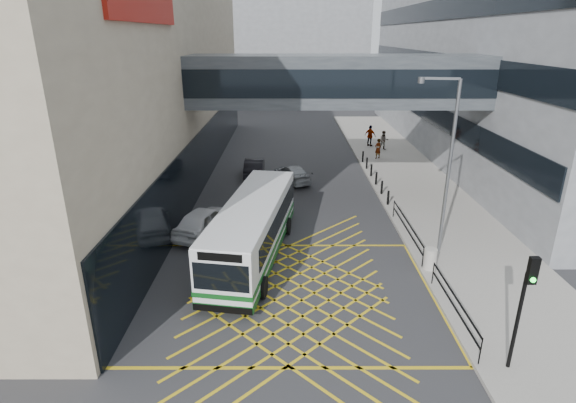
{
  "coord_description": "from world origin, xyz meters",
  "views": [
    {
      "loc": [
        -0.02,
        -16.24,
        10.16
      ],
      "look_at": [
        0.0,
        4.0,
        2.6
      ],
      "focal_mm": 28.0,
      "sensor_mm": 36.0,
      "label": 1
    }
  ],
  "objects_px": {
    "bus": "(254,227)",
    "traffic_light": "(525,298)",
    "pedestrian_a": "(378,149)",
    "pedestrian_c": "(370,136)",
    "litter_bin": "(430,259)",
    "car_white": "(204,220)",
    "street_lamp": "(446,158)",
    "car_dark": "(254,167)",
    "car_silver": "(292,173)",
    "pedestrian_b": "(384,140)"
  },
  "relations": [
    {
      "from": "bus",
      "to": "traffic_light",
      "type": "relative_size",
      "value": 2.61
    },
    {
      "from": "pedestrian_a",
      "to": "pedestrian_c",
      "type": "height_order",
      "value": "pedestrian_c"
    },
    {
      "from": "bus",
      "to": "pedestrian_c",
      "type": "relative_size",
      "value": 5.37
    },
    {
      "from": "bus",
      "to": "litter_bin",
      "type": "relative_size",
      "value": 10.72
    },
    {
      "from": "car_white",
      "to": "street_lamp",
      "type": "distance_m",
      "value": 12.65
    },
    {
      "from": "pedestrian_c",
      "to": "bus",
      "type": "bearing_deg",
      "value": 105.36
    },
    {
      "from": "bus",
      "to": "street_lamp",
      "type": "height_order",
      "value": "street_lamp"
    },
    {
      "from": "car_dark",
      "to": "litter_bin",
      "type": "bearing_deg",
      "value": 120.03
    },
    {
      "from": "car_white",
      "to": "car_silver",
      "type": "height_order",
      "value": "car_white"
    },
    {
      "from": "litter_bin",
      "to": "pedestrian_a",
      "type": "distance_m",
      "value": 19.39
    },
    {
      "from": "car_dark",
      "to": "pedestrian_b",
      "type": "xyz_separation_m",
      "value": [
        11.37,
        7.46,
        0.35
      ]
    },
    {
      "from": "bus",
      "to": "car_white",
      "type": "bearing_deg",
      "value": 145.89
    },
    {
      "from": "traffic_light",
      "to": "pedestrian_a",
      "type": "relative_size",
      "value": 2.39
    },
    {
      "from": "pedestrian_a",
      "to": "pedestrian_b",
      "type": "bearing_deg",
      "value": -142.12
    },
    {
      "from": "street_lamp",
      "to": "pedestrian_a",
      "type": "distance_m",
      "value": 17.93
    },
    {
      "from": "traffic_light",
      "to": "pedestrian_c",
      "type": "bearing_deg",
      "value": 87.49
    },
    {
      "from": "car_white",
      "to": "traffic_light",
      "type": "xyz_separation_m",
      "value": [
        11.56,
        -10.72,
        2.02
      ]
    },
    {
      "from": "car_silver",
      "to": "car_dark",
      "type": "bearing_deg",
      "value": -50.97
    },
    {
      "from": "litter_bin",
      "to": "car_white",
      "type": "bearing_deg",
      "value": 159.07
    },
    {
      "from": "car_white",
      "to": "car_dark",
      "type": "relative_size",
      "value": 1.13
    },
    {
      "from": "bus",
      "to": "pedestrian_c",
      "type": "xyz_separation_m",
      "value": [
        9.44,
        22.35,
        -0.4
      ]
    },
    {
      "from": "traffic_light",
      "to": "litter_bin",
      "type": "distance_m",
      "value": 6.91
    },
    {
      "from": "car_white",
      "to": "street_lamp",
      "type": "relative_size",
      "value": 0.58
    },
    {
      "from": "bus",
      "to": "street_lamp",
      "type": "bearing_deg",
      "value": 11.47
    },
    {
      "from": "traffic_light",
      "to": "pedestrian_c",
      "type": "xyz_separation_m",
      "value": [
        0.75,
        30.37,
        -1.64
      ]
    },
    {
      "from": "pedestrian_c",
      "to": "car_silver",
      "type": "bearing_deg",
      "value": 92.73
    },
    {
      "from": "traffic_light",
      "to": "street_lamp",
      "type": "height_order",
      "value": "street_lamp"
    },
    {
      "from": "traffic_light",
      "to": "street_lamp",
      "type": "relative_size",
      "value": 0.49
    },
    {
      "from": "car_dark",
      "to": "street_lamp",
      "type": "xyz_separation_m",
      "value": [
        9.79,
        -13.12,
        4.2
      ]
    },
    {
      "from": "pedestrian_a",
      "to": "car_silver",
      "type": "bearing_deg",
      "value": 7.11
    },
    {
      "from": "car_dark",
      "to": "pedestrian_b",
      "type": "height_order",
      "value": "pedestrian_b"
    },
    {
      "from": "car_dark",
      "to": "pedestrian_a",
      "type": "bearing_deg",
      "value": -157.76
    },
    {
      "from": "litter_bin",
      "to": "pedestrian_a",
      "type": "bearing_deg",
      "value": 86.24
    },
    {
      "from": "street_lamp",
      "to": "litter_bin",
      "type": "relative_size",
      "value": 8.4
    },
    {
      "from": "traffic_light",
      "to": "pedestrian_b",
      "type": "height_order",
      "value": "traffic_light"
    },
    {
      "from": "pedestrian_c",
      "to": "car_dark",
      "type": "bearing_deg",
      "value": 78.84
    },
    {
      "from": "bus",
      "to": "pedestrian_b",
      "type": "bearing_deg",
      "value": 72.63
    },
    {
      "from": "traffic_light",
      "to": "car_white",
      "type": "bearing_deg",
      "value": 136.06
    },
    {
      "from": "street_lamp",
      "to": "car_white",
      "type": "bearing_deg",
      "value": 177.23
    },
    {
      "from": "pedestrian_b",
      "to": "car_dark",
      "type": "bearing_deg",
      "value": -146.85
    },
    {
      "from": "litter_bin",
      "to": "pedestrian_c",
      "type": "xyz_separation_m",
      "value": [
        1.38,
        23.83,
        0.49
      ]
    },
    {
      "from": "car_dark",
      "to": "pedestrian_c",
      "type": "height_order",
      "value": "pedestrian_c"
    },
    {
      "from": "street_lamp",
      "to": "pedestrian_c",
      "type": "relative_size",
      "value": 4.21
    },
    {
      "from": "car_dark",
      "to": "pedestrian_c",
      "type": "relative_size",
      "value": 2.18
    },
    {
      "from": "car_dark",
      "to": "pedestrian_a",
      "type": "distance_m",
      "value": 11.15
    },
    {
      "from": "car_silver",
      "to": "traffic_light",
      "type": "xyz_separation_m",
      "value": [
        6.73,
        -19.9,
        2.15
      ]
    },
    {
      "from": "car_silver",
      "to": "pedestrian_b",
      "type": "xyz_separation_m",
      "value": [
        8.49,
        9.05,
        0.39
      ]
    },
    {
      "from": "litter_bin",
      "to": "pedestrian_c",
      "type": "relative_size",
      "value": 0.5
    },
    {
      "from": "pedestrian_b",
      "to": "bus",
      "type": "bearing_deg",
      "value": -116.64
    },
    {
      "from": "bus",
      "to": "pedestrian_c",
      "type": "height_order",
      "value": "bus"
    }
  ]
}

